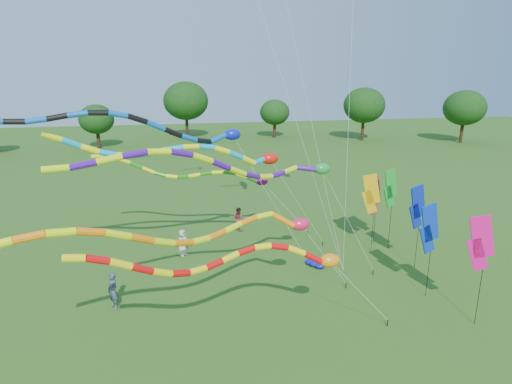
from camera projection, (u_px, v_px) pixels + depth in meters
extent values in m
plane|color=#275A17|center=(326.00, 320.00, 18.95)|extent=(160.00, 160.00, 0.00)
cylinder|color=#382314|center=(458.00, 139.00, 63.92)|extent=(0.50, 0.50, 2.29)
ellipsoid|color=#133A10|center=(461.00, 119.00, 63.13)|extent=(4.83, 4.83, 4.10)
cylinder|color=#382314|center=(362.00, 132.00, 69.30)|extent=(0.50, 0.50, 2.88)
ellipsoid|color=#133A10|center=(364.00, 109.00, 68.30)|extent=(6.08, 6.08, 5.17)
cylinder|color=#382314|center=(275.00, 129.00, 70.64)|extent=(0.50, 0.50, 3.52)
ellipsoid|color=#133A10|center=(275.00, 101.00, 69.41)|extent=(7.43, 7.43, 6.32)
cylinder|color=#382314|center=(188.00, 133.00, 70.59)|extent=(0.50, 0.50, 2.24)
ellipsoid|color=#133A10|center=(187.00, 115.00, 69.81)|extent=(4.74, 4.74, 4.03)
cylinder|color=#382314|center=(97.00, 138.00, 63.03)|extent=(0.50, 0.50, 2.84)
ellipsoid|color=#133A10|center=(95.00, 113.00, 62.04)|extent=(5.99, 5.99, 5.09)
cylinder|color=black|center=(388.00, 323.00, 18.44)|extent=(0.05, 0.05, 0.30)
cylinder|color=silver|center=(360.00, 292.00, 17.43)|extent=(0.02, 0.02, 4.51)
ellipsoid|color=orange|center=(329.00, 260.00, 16.45)|extent=(0.84, 0.54, 0.54)
cylinder|color=red|center=(313.00, 258.00, 16.26)|extent=(0.24, 0.24, 0.75)
cylinder|color=yellow|center=(296.00, 251.00, 16.12)|extent=(0.24, 0.24, 0.71)
cylinder|color=red|center=(279.00, 247.00, 15.97)|extent=(0.24, 0.24, 0.66)
cylinder|color=yellow|center=(263.00, 247.00, 15.81)|extent=(0.24, 0.24, 0.64)
cylinder|color=red|center=(246.00, 251.00, 15.63)|extent=(0.24, 0.24, 0.65)
cylinder|color=yellow|center=(230.00, 257.00, 15.41)|extent=(0.24, 0.24, 0.66)
cylinder|color=red|center=(214.00, 264.00, 15.13)|extent=(0.24, 0.24, 0.66)
cylinder|color=yellow|center=(198.00, 270.00, 14.78)|extent=(0.24, 0.24, 0.66)
cylinder|color=red|center=(181.00, 273.00, 14.37)|extent=(0.24, 0.24, 0.68)
cylinder|color=yellow|center=(162.00, 273.00, 13.91)|extent=(0.24, 0.24, 0.72)
cylinder|color=red|center=(142.00, 269.00, 13.45)|extent=(0.24, 0.24, 0.74)
cylinder|color=yellow|center=(121.00, 264.00, 13.02)|extent=(0.24, 0.24, 0.72)
cylinder|color=red|center=(98.00, 260.00, 12.65)|extent=(0.24, 0.24, 0.68)
cylinder|color=yellow|center=(74.00, 258.00, 12.38)|extent=(0.24, 0.24, 0.64)
cylinder|color=black|center=(346.00, 285.00, 21.72)|extent=(0.05, 0.05, 0.30)
cylinder|color=silver|center=(325.00, 256.00, 20.27)|extent=(0.02, 0.02, 5.02)
ellipsoid|color=#F01A4F|center=(300.00, 224.00, 18.86)|extent=(0.88, 0.57, 0.57)
cylinder|color=orange|center=(283.00, 220.00, 18.57)|extent=(0.26, 0.26, 1.12)
cylinder|color=#E6FF0D|center=(264.00, 216.00, 18.25)|extent=(0.26, 0.26, 0.82)
cylinder|color=orange|center=(248.00, 221.00, 17.81)|extent=(0.26, 0.26, 0.83)
cylinder|color=#E6FF0D|center=(233.00, 227.00, 17.32)|extent=(0.26, 0.26, 0.83)
cylinder|color=orange|center=(217.00, 235.00, 16.78)|extent=(0.26, 0.26, 0.83)
cylinder|color=#E6FF0D|center=(201.00, 240.00, 16.19)|extent=(0.26, 0.26, 0.84)
cylinder|color=orange|center=(183.00, 243.00, 15.54)|extent=(0.26, 0.26, 0.87)
cylinder|color=#E6FF0D|center=(164.00, 242.00, 14.87)|extent=(0.26, 0.26, 0.90)
cylinder|color=orange|center=(142.00, 239.00, 14.19)|extent=(0.26, 0.26, 0.91)
cylinder|color=#E6FF0D|center=(118.00, 235.00, 13.56)|extent=(0.26, 0.26, 0.89)
cylinder|color=orange|center=(90.00, 232.00, 12.99)|extent=(0.26, 0.26, 0.85)
cylinder|color=#E6FF0D|center=(61.00, 232.00, 12.52)|extent=(0.26, 0.26, 0.82)
cylinder|color=orange|center=(29.00, 237.00, 12.13)|extent=(0.26, 0.26, 0.83)
cylinder|color=black|center=(373.00, 272.00, 23.15)|extent=(0.05, 0.05, 0.30)
cylinder|color=silver|center=(350.00, 224.00, 21.23)|extent=(0.02, 0.02, 7.32)
ellipsoid|color=green|center=(322.00, 169.00, 19.34)|extent=(0.79, 0.51, 0.51)
cylinder|color=#490E9B|center=(306.00, 168.00, 19.11)|extent=(0.23, 0.23, 0.92)
cylinder|color=#E0FF0D|center=(290.00, 170.00, 18.82)|extent=(0.23, 0.23, 0.81)
cylinder|color=#490E9B|center=(278.00, 174.00, 18.29)|extent=(0.23, 0.23, 0.81)
cylinder|color=#E0FF0D|center=(265.00, 177.00, 17.71)|extent=(0.23, 0.23, 0.82)
cylinder|color=#490E9B|center=(252.00, 176.00, 17.09)|extent=(0.23, 0.23, 0.85)
cylinder|color=#E0FF0D|center=(237.00, 171.00, 16.45)|extent=(0.23, 0.23, 0.88)
cylinder|color=#490E9B|center=(221.00, 165.00, 15.82)|extent=(0.23, 0.23, 0.88)
cylinder|color=#E0FF0D|center=(202.00, 158.00, 15.25)|extent=(0.23, 0.23, 0.85)
cylinder|color=#490E9B|center=(182.00, 153.00, 14.75)|extent=(0.23, 0.23, 0.81)
cylinder|color=#E0FF0D|center=(159.00, 152.00, 14.35)|extent=(0.23, 0.23, 0.79)
cylinder|color=#490E9B|center=(135.00, 154.00, 14.03)|extent=(0.23, 0.23, 0.80)
cylinder|color=#E0FF0D|center=(110.00, 159.00, 13.78)|extent=(0.23, 0.23, 0.82)
cylinder|color=#490E9B|center=(83.00, 165.00, 13.55)|extent=(0.23, 0.23, 0.82)
cylinder|color=#E0FF0D|center=(56.00, 169.00, 13.30)|extent=(0.23, 0.23, 0.81)
cylinder|color=black|center=(301.00, 251.00, 25.97)|extent=(0.05, 0.05, 0.30)
cylinder|color=silver|center=(269.00, 196.00, 24.04)|extent=(0.02, 0.02, 8.46)
ellipsoid|color=#0D19B8|center=(232.00, 135.00, 22.15)|extent=(0.89, 0.57, 0.57)
cylinder|color=#0B56B9|center=(218.00, 138.00, 21.89)|extent=(0.26, 0.26, 0.87)
cylinder|color=black|center=(204.00, 141.00, 21.49)|extent=(0.26, 0.26, 0.86)
cylinder|color=#0B56B9|center=(189.00, 138.00, 20.93)|extent=(0.26, 0.26, 0.89)
cylinder|color=black|center=(173.00, 133.00, 20.35)|extent=(0.26, 0.26, 0.91)
cylinder|color=#0B56B9|center=(156.00, 126.00, 19.82)|extent=(0.26, 0.26, 0.91)
cylinder|color=black|center=(138.00, 119.00, 19.34)|extent=(0.26, 0.26, 0.88)
cylinder|color=#0B56B9|center=(118.00, 114.00, 18.95)|extent=(0.26, 0.26, 0.84)
cylinder|color=black|center=(98.00, 113.00, 18.66)|extent=(0.26, 0.26, 0.83)
cylinder|color=#0B56B9|center=(78.00, 114.00, 18.45)|extent=(0.26, 0.26, 0.84)
cylinder|color=black|center=(57.00, 117.00, 18.29)|extent=(0.26, 0.26, 0.85)
cylinder|color=#0B56B9|center=(36.00, 120.00, 18.14)|extent=(0.26, 0.26, 0.85)
cylinder|color=black|center=(15.00, 122.00, 17.96)|extent=(0.26, 0.26, 0.84)
cylinder|color=black|center=(323.00, 243.00, 27.11)|extent=(0.05, 0.05, 0.30)
cylinder|color=silver|center=(298.00, 203.00, 25.49)|extent=(0.02, 0.02, 6.87)
ellipsoid|color=red|center=(269.00, 159.00, 23.90)|extent=(1.01, 0.65, 0.65)
cylinder|color=#0CA4D0|center=(259.00, 161.00, 23.42)|extent=(0.29, 0.29, 0.88)
cylinder|color=#FEFF0D|center=(248.00, 160.00, 22.83)|extent=(0.29, 0.29, 0.87)
cylinder|color=#0CA4D0|center=(236.00, 155.00, 22.33)|extent=(0.29, 0.29, 0.86)
cylinder|color=#FEFF0D|center=(222.00, 150.00, 21.91)|extent=(0.29, 0.29, 0.83)
cylinder|color=#0CA4D0|center=(207.00, 147.00, 21.57)|extent=(0.29, 0.29, 0.79)
cylinder|color=#FEFF0D|center=(191.00, 146.00, 21.33)|extent=(0.29, 0.29, 0.79)
cylinder|color=#0CA4D0|center=(175.00, 148.00, 21.16)|extent=(0.29, 0.29, 0.81)
cylinder|color=#FEFF0D|center=(159.00, 151.00, 21.03)|extent=(0.29, 0.29, 0.81)
cylinder|color=#0CA4D0|center=(142.00, 154.00, 20.88)|extent=(0.29, 0.29, 0.80)
cylinder|color=#FEFF0D|center=(125.00, 155.00, 20.70)|extent=(0.29, 0.29, 0.79)
cylinder|color=#0CA4D0|center=(108.00, 153.00, 20.43)|extent=(0.29, 0.29, 0.81)
cylinder|color=#FEFF0D|center=(90.00, 149.00, 20.08)|extent=(0.29, 0.29, 0.84)
cylinder|color=#0CA4D0|center=(71.00, 143.00, 19.65)|extent=(0.29, 0.29, 0.86)
cylinder|color=#FEFF0D|center=(52.00, 137.00, 19.16)|extent=(0.29, 0.29, 0.85)
cylinder|color=black|center=(307.00, 233.00, 28.92)|extent=(0.05, 0.05, 0.30)
cylinder|color=silver|center=(285.00, 207.00, 28.14)|extent=(0.02, 0.02, 4.80)
ellipsoid|color=#7E0B57|center=(262.00, 181.00, 27.40)|extent=(0.84, 0.54, 0.54)
cylinder|color=#258D12|center=(252.00, 179.00, 26.97)|extent=(0.25, 0.25, 1.00)
cylinder|color=#FFF50D|center=(241.00, 175.00, 26.53)|extent=(0.25, 0.25, 0.75)
cylinder|color=#258D12|center=(229.00, 173.00, 26.46)|extent=(0.25, 0.25, 0.72)
cylinder|color=#FFF50D|center=(218.00, 172.00, 26.48)|extent=(0.25, 0.25, 0.73)
cylinder|color=#258D12|center=(206.00, 174.00, 26.56)|extent=(0.25, 0.25, 0.75)
cylinder|color=#FFF50D|center=(195.00, 175.00, 26.66)|extent=(0.25, 0.25, 0.75)
cylinder|color=#258D12|center=(183.00, 177.00, 26.74)|extent=(0.25, 0.25, 0.73)
cylinder|color=#FFF50D|center=(172.00, 176.00, 26.76)|extent=(0.25, 0.25, 0.72)
cylinder|color=#258D12|center=(160.00, 174.00, 26.69)|extent=(0.25, 0.25, 0.74)
cylinder|color=#FFF50D|center=(148.00, 170.00, 26.52)|extent=(0.25, 0.25, 0.78)
cylinder|color=#258D12|center=(136.00, 165.00, 26.27)|extent=(0.25, 0.25, 0.80)
cylinder|color=#FFF50D|center=(123.00, 161.00, 25.96)|extent=(0.25, 0.25, 0.79)
cylinder|color=#258D12|center=(111.00, 157.00, 25.63)|extent=(0.25, 0.25, 0.75)
cylinder|color=#FFF50D|center=(98.00, 157.00, 25.30)|extent=(0.25, 0.25, 0.74)
cylinder|color=black|center=(343.00, 272.00, 23.19)|extent=(0.04, 0.04, 0.30)
cylinder|color=silver|center=(313.00, 127.00, 21.49)|extent=(0.01, 0.01, 15.76)
cylinder|color=black|center=(343.00, 272.00, 23.19)|extent=(0.04, 0.04, 0.30)
cylinder|color=silver|center=(273.00, 49.00, 19.81)|extent=(0.01, 0.01, 23.97)
cylinder|color=black|center=(343.00, 272.00, 23.19)|extent=(0.04, 0.04, 0.30)
cylinder|color=silver|center=(349.00, 120.00, 23.42)|extent=(0.01, 0.01, 16.31)
cylinder|color=black|center=(376.00, 213.00, 26.93)|extent=(0.02, 0.02, 4.12)
cube|color=#DE1A43|center=(375.00, 191.00, 26.44)|extent=(1.13, 0.43, 1.93)
cube|color=#DE1A43|center=(373.00, 204.00, 26.61)|extent=(0.98, 0.38, 1.51)
cylinder|color=black|center=(373.00, 216.00, 25.74)|extent=(0.02, 0.02, 4.54)
cube|color=#E8AA0C|center=(372.00, 189.00, 25.31)|extent=(1.13, 0.39, 1.93)
cube|color=#E8AA0C|center=(369.00, 202.00, 25.53)|extent=(0.99, 0.35, 1.51)
cylinder|color=black|center=(391.00, 211.00, 26.23)|extent=(0.02, 0.02, 4.77)
cube|color=green|center=(391.00, 184.00, 25.65)|extent=(1.12, 0.44, 1.93)
cube|color=green|center=(389.00, 197.00, 25.82)|extent=(0.98, 0.40, 1.51)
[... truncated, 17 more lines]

